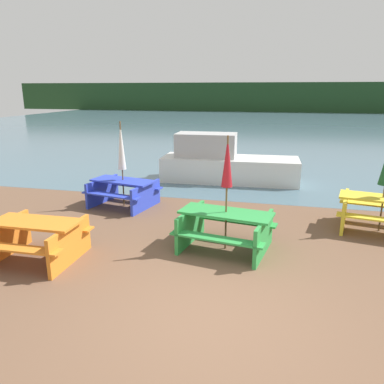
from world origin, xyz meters
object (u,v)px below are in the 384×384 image
(picnic_table_yellow, at_px, (381,211))
(picnic_table_orange, at_px, (37,236))
(picnic_table_green, at_px, (226,227))
(umbrella_crimson, at_px, (227,163))
(boat, at_px, (224,164))
(picnic_table_blue, at_px, (123,190))
(umbrella_white, at_px, (121,147))

(picnic_table_yellow, bearing_deg, picnic_table_orange, -155.18)
(picnic_table_green, distance_m, umbrella_crimson, 1.27)
(picnic_table_orange, height_order, boat, boat)
(picnic_table_yellow, bearing_deg, umbrella_crimson, -151.51)
(picnic_table_yellow, height_order, picnic_table_blue, picnic_table_yellow)
(umbrella_crimson, relative_size, boat, 0.48)
(picnic_table_orange, distance_m, umbrella_white, 3.68)
(picnic_table_green, distance_m, picnic_table_blue, 3.81)
(picnic_table_orange, distance_m, boat, 7.39)
(boat, bearing_deg, umbrella_crimson, -83.28)
(picnic_table_blue, relative_size, umbrella_white, 0.85)
(picnic_table_orange, relative_size, picnic_table_yellow, 0.81)
(picnic_table_yellow, distance_m, umbrella_white, 6.46)
(umbrella_crimson, relative_size, umbrella_white, 0.99)
(picnic_table_orange, bearing_deg, picnic_table_green, 21.04)
(picnic_table_blue, bearing_deg, picnic_table_orange, -93.65)
(picnic_table_orange, distance_m, umbrella_crimson, 3.79)
(picnic_table_yellow, relative_size, boat, 0.43)
(umbrella_crimson, xyz_separation_m, boat, (-0.88, 5.69, -1.13))
(picnic_table_yellow, distance_m, picnic_table_blue, 6.35)
(umbrella_crimson, distance_m, umbrella_white, 3.81)
(picnic_table_green, xyz_separation_m, umbrella_white, (-3.11, 2.20, 1.16))
(picnic_table_orange, height_order, picnic_table_yellow, picnic_table_yellow)
(umbrella_white, relative_size, boat, 0.49)
(picnic_table_green, relative_size, umbrella_crimson, 0.89)
(picnic_table_yellow, relative_size, umbrella_crimson, 0.90)
(umbrella_crimson, distance_m, boat, 5.86)
(picnic_table_blue, xyz_separation_m, umbrella_white, (0.00, 0.00, 1.18))
(picnic_table_yellow, xyz_separation_m, boat, (-4.10, 3.93, 0.13))
(picnic_table_yellow, relative_size, umbrella_white, 0.89)
(picnic_table_green, height_order, umbrella_white, umbrella_white)
(picnic_table_orange, bearing_deg, picnic_table_blue, 86.35)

